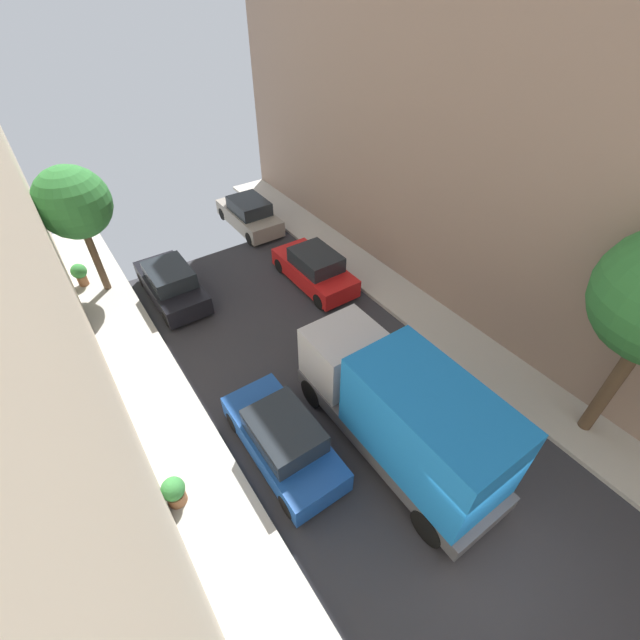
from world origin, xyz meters
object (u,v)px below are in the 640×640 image
at_px(parked_car_left_3, 171,284).
at_px(street_tree_0, 73,203).
at_px(parked_car_right_1, 315,269).
at_px(parked_car_right_2, 249,215).
at_px(parked_car_left_2, 283,439).
at_px(potted_plant_0, 174,491).
at_px(delivery_truck, 403,412).
at_px(potted_plant_4, 80,273).

height_order(parked_car_left_3, street_tree_0, street_tree_0).
relative_size(parked_car_right_1, parked_car_right_2, 1.00).
bearing_deg(parked_car_left_2, street_tree_0, 101.09).
relative_size(parked_car_right_1, street_tree_0, 0.81).
xyz_separation_m(parked_car_left_3, potted_plant_0, (-3.04, -8.51, -0.08)).
bearing_deg(parked_car_left_2, parked_car_left_3, 90.00).
height_order(parked_car_left_2, potted_plant_0, parked_car_left_2).
bearing_deg(parked_car_left_2, parked_car_right_1, 49.82).
bearing_deg(potted_plant_0, parked_car_left_2, -5.84).
distance_m(parked_car_left_3, delivery_truck, 10.95).
xyz_separation_m(parked_car_right_1, delivery_truck, (-2.70, -8.14, 1.07)).
height_order(parked_car_right_2, potted_plant_0, parked_car_right_2).
bearing_deg(parked_car_right_1, potted_plant_0, -144.20).
bearing_deg(parked_car_right_2, parked_car_right_1, -90.00).
relative_size(parked_car_left_3, delivery_truck, 0.64).
xyz_separation_m(delivery_truck, potted_plant_0, (-5.74, 2.05, -1.15)).
xyz_separation_m(parked_car_left_2, parked_car_left_3, (0.00, 8.82, 0.00)).
distance_m(delivery_truck, street_tree_0, 13.72).
bearing_deg(street_tree_0, parked_car_right_1, -30.91).
distance_m(parked_car_left_3, potted_plant_4, 4.11).
relative_size(potted_plant_0, potted_plant_4, 0.91).
height_order(potted_plant_0, potted_plant_4, potted_plant_4).
relative_size(street_tree_0, potted_plant_4, 5.20).
bearing_deg(potted_plant_4, parked_car_left_3, -45.24).
relative_size(parked_car_left_3, parked_car_right_1, 1.00).
height_order(parked_car_left_3, potted_plant_0, parked_car_left_3).
height_order(parked_car_left_2, parked_car_right_2, same).
xyz_separation_m(parked_car_right_1, street_tree_0, (-7.54, 4.51, 3.27)).
relative_size(parked_car_right_1, delivery_truck, 0.64).
distance_m(parked_car_right_1, potted_plant_0, 10.40).
height_order(parked_car_right_2, street_tree_0, street_tree_0).
height_order(parked_car_left_3, parked_car_right_2, same).
bearing_deg(potted_plant_4, delivery_truck, -67.45).
height_order(parked_car_left_3, parked_car_right_1, same).
xyz_separation_m(potted_plant_0, potted_plant_4, (0.14, 11.43, 0.10)).
height_order(parked_car_left_3, delivery_truck, delivery_truck).
distance_m(parked_car_left_3, potted_plant_0, 9.03).
height_order(parked_car_right_1, potted_plant_0, parked_car_right_1).
relative_size(parked_car_right_2, potted_plant_0, 4.61).
bearing_deg(delivery_truck, potted_plant_4, 112.55).
bearing_deg(parked_car_right_2, street_tree_0, -169.10).
bearing_deg(delivery_truck, parked_car_right_2, 79.16).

